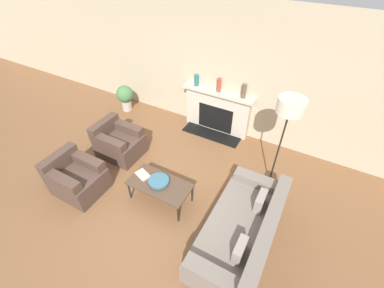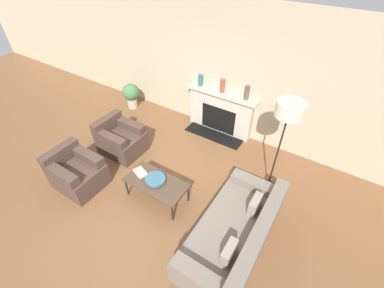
# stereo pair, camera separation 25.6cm
# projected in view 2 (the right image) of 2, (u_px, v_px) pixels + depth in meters

# --- Properties ---
(ground_plane) EXTENTS (18.00, 18.00, 0.00)m
(ground_plane) POSITION_uv_depth(u_px,v_px,m) (146.00, 193.00, 4.82)
(ground_plane) COLOR brown
(wall_back) EXTENTS (18.00, 0.06, 2.90)m
(wall_back) POSITION_uv_depth(u_px,v_px,m) (217.00, 69.00, 5.56)
(wall_back) COLOR #BCAD8E
(wall_back) RESTS_ON ground_plane
(fireplace) EXTENTS (1.67, 0.59, 1.03)m
(fireplace) POSITION_uv_depth(u_px,v_px,m) (220.00, 113.00, 5.98)
(fireplace) COLOR beige
(fireplace) RESTS_ON ground_plane
(couch) EXTENTS (0.97, 2.01, 0.72)m
(couch) POSITION_uv_depth(u_px,v_px,m) (235.00, 234.00, 3.89)
(couch) COLOR slate
(couch) RESTS_ON ground_plane
(armchair_near) EXTENTS (0.89, 0.74, 0.75)m
(armchair_near) POSITION_uv_depth(u_px,v_px,m) (76.00, 172.00, 4.81)
(armchair_near) COLOR #4C382D
(armchair_near) RESTS_ON ground_plane
(armchair_far) EXTENTS (0.89, 0.74, 0.75)m
(armchair_far) POSITION_uv_depth(u_px,v_px,m) (120.00, 139.00, 5.55)
(armchair_far) COLOR #4C382D
(armchair_far) RESTS_ON ground_plane
(coffee_table) EXTENTS (1.10, 0.56, 0.42)m
(coffee_table) POSITION_uv_depth(u_px,v_px,m) (156.00, 183.00, 4.49)
(coffee_table) COLOR #4C3828
(coffee_table) RESTS_ON ground_plane
(bowl) EXTENTS (0.36, 0.36, 0.07)m
(bowl) POSITION_uv_depth(u_px,v_px,m) (155.00, 179.00, 4.47)
(bowl) COLOR #38667A
(bowl) RESTS_ON coffee_table
(book) EXTENTS (0.32, 0.26, 0.02)m
(book) POSITION_uv_depth(u_px,v_px,m) (140.00, 172.00, 4.63)
(book) COLOR #B2A893
(book) RESTS_ON coffee_table
(floor_lamp) EXTENTS (0.43, 0.43, 1.88)m
(floor_lamp) POSITION_uv_depth(u_px,v_px,m) (288.00, 116.00, 3.87)
(floor_lamp) COLOR black
(floor_lamp) RESTS_ON ground_plane
(mantel_vase_left) EXTENTS (0.10, 0.10, 0.26)m
(mantel_vase_left) POSITION_uv_depth(u_px,v_px,m) (200.00, 80.00, 5.80)
(mantel_vase_left) COLOR #28666B
(mantel_vase_left) RESTS_ON fireplace
(mantel_vase_center_left) EXTENTS (0.10, 0.10, 0.30)m
(mantel_vase_center_left) POSITION_uv_depth(u_px,v_px,m) (222.00, 86.00, 5.55)
(mantel_vase_center_left) COLOR brown
(mantel_vase_center_left) RESTS_ON fireplace
(mantel_vase_center_right) EXTENTS (0.10, 0.10, 0.31)m
(mantel_vase_center_right) POSITION_uv_depth(u_px,v_px,m) (247.00, 93.00, 5.32)
(mantel_vase_center_right) COLOR brown
(mantel_vase_center_right) RESTS_ON fireplace
(potted_plant) EXTENTS (0.44, 0.44, 0.69)m
(potted_plant) POSITION_uv_depth(u_px,v_px,m) (131.00, 94.00, 6.82)
(potted_plant) COLOR #B2A899
(potted_plant) RESTS_ON ground_plane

